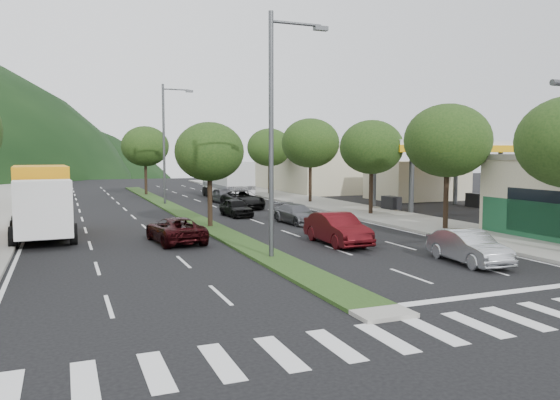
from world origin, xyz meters
name	(u,v)px	position (x,y,z in m)	size (l,w,h in m)	color
ground	(374,311)	(0.00, 0.00, 0.00)	(160.00, 160.00, 0.00)	black
sidewalk_right	(343,207)	(12.50, 25.00, 0.07)	(5.00, 90.00, 0.15)	gray
median	(177,210)	(0.00, 28.00, 0.06)	(1.60, 56.00, 0.12)	#1F3513
crosswalk	(417,333)	(0.00, -2.00, 0.01)	(19.00, 2.20, 0.01)	silver
gas_canopy	(436,149)	(19.00, 22.00, 4.65)	(12.20, 8.20, 5.25)	silver
bldg_right_far	(318,168)	(19.50, 44.00, 2.60)	(10.00, 16.00, 5.20)	beige
tree_r_b	(447,141)	(12.00, 12.00, 5.04)	(4.80, 4.80, 6.94)	black
tree_r_c	(372,147)	(12.00, 20.00, 4.75)	(4.40, 4.40, 6.48)	black
tree_r_d	(310,143)	(12.00, 30.00, 5.18)	(5.00, 5.00, 7.17)	black
tree_r_e	(269,148)	(12.00, 40.00, 4.89)	(4.60, 4.60, 6.71)	black
tree_med_near	(209,152)	(0.00, 18.00, 4.43)	(4.00, 4.00, 6.02)	black
tree_med_far	(145,146)	(0.00, 44.00, 5.01)	(4.80, 4.80, 6.94)	black
streetlight_near	(276,123)	(0.21, 8.00, 5.58)	(2.60, 0.25, 10.00)	#47494C
streetlight_mid	(166,138)	(0.21, 33.00, 5.58)	(2.60, 0.25, 10.00)	#47494C
sedan_silver	(468,247)	(6.94, 4.27, 0.66)	(1.40, 4.02, 1.32)	#AFB1B7
suv_maroon	(175,230)	(-2.89, 13.57, 0.63)	(2.09, 4.53, 1.26)	black
car_queue_a	(236,208)	(3.10, 22.92, 0.61)	(1.45, 3.60, 1.23)	black
car_queue_b	(297,214)	(5.48, 17.92, 0.60)	(1.68, 4.12, 1.20)	#56565C
car_queue_c	(337,229)	(4.22, 10.21, 0.75)	(1.59, 4.56, 1.50)	#4D0C11
car_queue_d	(243,199)	(5.20, 27.92, 0.70)	(2.34, 5.06, 1.41)	black
car_queue_e	(224,195)	(5.06, 32.92, 0.66)	(1.56, 3.87, 1.32)	#505055
box_truck	(42,204)	(-8.95, 17.60, 1.74)	(3.22, 7.60, 3.69)	white
motorhome	(227,179)	(6.74, 37.58, 1.89)	(3.02, 9.30, 3.55)	silver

